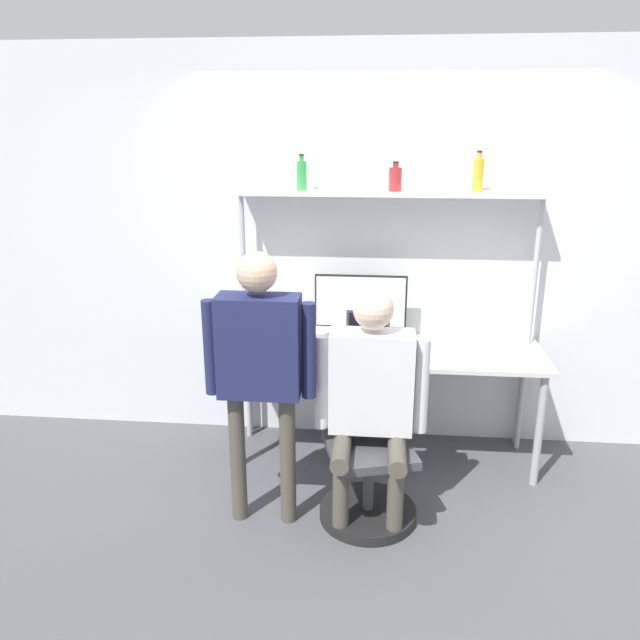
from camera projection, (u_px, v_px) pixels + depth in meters
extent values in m
plane|color=#4C4C51|center=(380.00, 482.00, 3.97)|extent=(12.00, 12.00, 0.00)
cube|color=silver|center=(386.00, 252.00, 4.24)|extent=(8.00, 0.06, 2.70)
cube|color=beige|center=(384.00, 351.00, 4.07)|extent=(2.05, 0.66, 0.03)
cylinder|color=#A5A5AA|center=(232.00, 417.00, 4.02)|extent=(0.05, 0.05, 0.75)
cylinder|color=#A5A5AA|center=(539.00, 431.00, 3.84)|extent=(0.05, 0.05, 0.75)
cylinder|color=#A5A5AA|center=(249.00, 384.00, 4.53)|extent=(0.05, 0.05, 0.75)
cylinder|color=#A5A5AA|center=(521.00, 395.00, 4.35)|extent=(0.05, 0.05, 0.75)
cube|color=white|center=(389.00, 193.00, 3.95)|extent=(1.95, 0.25, 0.02)
cylinder|color=#B2B2B7|center=(246.00, 320.00, 4.31)|extent=(0.04, 0.04, 1.77)
cylinder|color=#B2B2B7|center=(529.00, 328.00, 4.13)|extent=(0.04, 0.04, 1.77)
cylinder|color=black|center=(360.00, 339.00, 4.23)|extent=(0.21, 0.21, 0.01)
cylinder|color=black|center=(360.00, 332.00, 4.21)|extent=(0.06, 0.06, 0.09)
cube|color=black|center=(361.00, 301.00, 4.15)|extent=(0.61, 0.01, 0.36)
cube|color=silver|center=(361.00, 302.00, 4.15)|extent=(0.59, 0.02, 0.33)
cube|color=#333338|center=(367.00, 353.00, 3.97)|extent=(0.28, 0.24, 0.01)
cube|color=black|center=(367.00, 353.00, 3.96)|extent=(0.24, 0.13, 0.00)
cube|color=#333338|center=(368.00, 329.00, 4.04)|extent=(0.28, 0.04, 0.24)
cube|color=black|center=(368.00, 330.00, 4.03)|extent=(0.25, 0.03, 0.21)
cube|color=#264C8C|center=(406.00, 354.00, 3.96)|extent=(0.07, 0.15, 0.01)
cube|color=black|center=(406.00, 353.00, 3.96)|extent=(0.06, 0.13, 0.00)
cylinder|color=black|center=(368.00, 512.00, 3.62)|extent=(0.56, 0.56, 0.06)
cylinder|color=#4C4C51|center=(369.00, 481.00, 3.55)|extent=(0.06, 0.06, 0.36)
cube|color=#3F3F44|center=(369.00, 449.00, 3.49)|extent=(0.57, 0.57, 0.05)
cube|color=#3F3F44|center=(361.00, 393.00, 3.61)|extent=(0.41, 0.15, 0.45)
cylinder|color=#4C473D|center=(341.00, 497.00, 3.41)|extent=(0.09, 0.09, 0.47)
cylinder|color=#4C473D|center=(395.00, 500.00, 3.38)|extent=(0.09, 0.09, 0.47)
cylinder|color=#4C473D|center=(342.00, 449.00, 3.35)|extent=(0.10, 0.38, 0.10)
cylinder|color=#4C473D|center=(397.00, 452.00, 3.32)|extent=(0.10, 0.38, 0.10)
cube|color=silver|center=(371.00, 382.00, 3.40)|extent=(0.46, 0.20, 0.57)
cylinder|color=silver|center=(322.00, 382.00, 3.43)|extent=(0.08, 0.08, 0.54)
cylinder|color=silver|center=(422.00, 386.00, 3.38)|extent=(0.08, 0.08, 0.54)
sphere|color=beige|center=(373.00, 309.00, 3.28)|extent=(0.22, 0.22, 0.22)
cylinder|color=#4C473D|center=(238.00, 457.00, 3.51)|extent=(0.09, 0.09, 0.78)
cylinder|color=#4C473D|center=(288.00, 459.00, 3.49)|extent=(0.09, 0.09, 0.78)
cube|color=#1E234C|center=(259.00, 346.00, 3.30)|extent=(0.44, 0.20, 0.55)
cylinder|color=#1E234C|center=(211.00, 348.00, 3.33)|extent=(0.08, 0.08, 0.53)
cylinder|color=#1E234C|center=(309.00, 351.00, 3.28)|extent=(0.08, 0.08, 0.53)
sphere|color=#D8AD8C|center=(257.00, 272.00, 3.18)|extent=(0.21, 0.21, 0.21)
cylinder|color=maroon|center=(395.00, 179.00, 3.92)|extent=(0.08, 0.08, 0.15)
cylinder|color=maroon|center=(396.00, 165.00, 3.90)|extent=(0.04, 0.04, 0.03)
cylinder|color=black|center=(396.00, 162.00, 3.89)|extent=(0.04, 0.04, 0.01)
cylinder|color=#2D8C3F|center=(302.00, 176.00, 3.97)|extent=(0.07, 0.07, 0.18)
cylinder|color=#2D8C3F|center=(301.00, 158.00, 3.94)|extent=(0.03, 0.03, 0.03)
cylinder|color=black|center=(301.00, 155.00, 3.93)|extent=(0.03, 0.03, 0.01)
cylinder|color=gold|center=(478.00, 176.00, 3.87)|extent=(0.07, 0.07, 0.20)
cylinder|color=gold|center=(479.00, 156.00, 3.83)|extent=(0.03, 0.03, 0.04)
cylinder|color=black|center=(480.00, 152.00, 3.83)|extent=(0.03, 0.03, 0.01)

